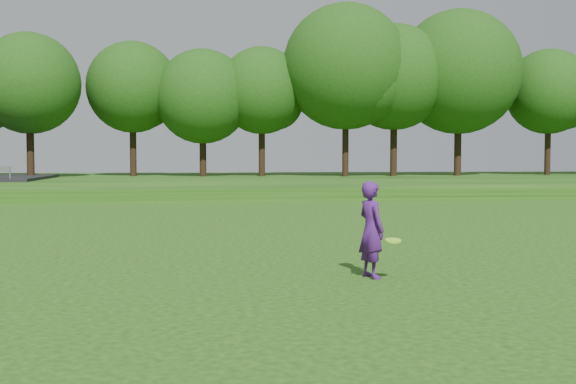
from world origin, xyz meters
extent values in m
plane|color=#15430C|center=(0.00, 0.00, 0.00)|extent=(140.00, 140.00, 0.00)
cube|color=#15430C|center=(0.00, 34.00, 0.30)|extent=(130.00, 30.00, 0.60)
cube|color=gray|center=(0.00, 20.00, 0.02)|extent=(130.00, 1.60, 0.04)
imported|color=#4E1974|center=(0.79, -1.10, 0.85)|extent=(0.59, 0.72, 1.69)
cylinder|color=#A1FF28|center=(1.07, -1.51, 0.70)|extent=(0.28, 0.28, 0.07)
camera|label=1|loc=(-2.10, -13.37, 2.16)|focal=45.00mm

